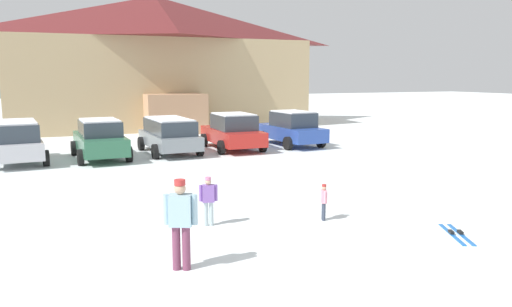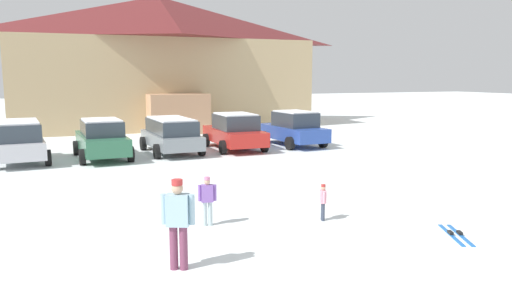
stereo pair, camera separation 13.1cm
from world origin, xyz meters
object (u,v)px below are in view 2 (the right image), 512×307
parked_green_coupe (102,139)px  skier_child_in_purple_jacket (207,198)px  parked_blue_hatchback (294,128)px  skier_adult_in_blue_parka (178,219)px  parked_silver_wagon (20,140)px  ski_lodge (160,61)px  parked_red_sedan (235,131)px  parked_grey_wagon (171,134)px  skier_child_in_pink_snowsuit (323,200)px  pair_of_skis (456,234)px

parked_green_coupe → skier_child_in_purple_jacket: parked_green_coupe is taller
parked_blue_hatchback → skier_adult_in_blue_parka: (-9.33, -13.75, 0.07)m
parked_silver_wagon → skier_child_in_purple_jacket: (4.41, -11.10, -0.26)m
ski_lodge → parked_red_sedan: ski_lodge is taller
parked_red_sedan → parked_blue_hatchback: bearing=1.1°
skier_child_in_purple_jacket → parked_grey_wagon: bearing=81.0°
parked_green_coupe → skier_adult_in_blue_parka: bearing=-90.1°
parked_red_sedan → parked_silver_wagon: bearing=-178.7°
ski_lodge → skier_adult_in_blue_parka: (-5.46, -26.95, -3.58)m
skier_adult_in_blue_parka → skier_child_in_pink_snowsuit: bearing=23.1°
skier_child_in_purple_jacket → skier_child_in_pink_snowsuit: (2.71, -0.68, -0.15)m
parked_red_sedan → parked_blue_hatchback: parked_blue_hatchback is taller
pair_of_skis → parked_grey_wagon: bearing=102.1°
parked_grey_wagon → parked_red_sedan: size_ratio=1.01×
parked_silver_wagon → skier_child_in_purple_jacket: bearing=-68.3°
skier_adult_in_blue_parka → parked_green_coupe: bearing=89.9°
parked_grey_wagon → skier_child_in_pink_snowsuit: (0.91, -12.00, -0.37)m
ski_lodge → parked_blue_hatchback: bearing=-73.7°
parked_blue_hatchback → skier_child_in_purple_jacket: (-8.05, -11.38, -0.21)m
parked_red_sedan → pair_of_skis: parked_red_sedan is taller
parked_green_coupe → skier_child_in_purple_jacket: bearing=-83.4°
parked_blue_hatchback → skier_child_in_pink_snowsuit: parked_blue_hatchback is taller
ski_lodge → skier_adult_in_blue_parka: bearing=-101.5°
parked_silver_wagon → parked_blue_hatchback: 12.46m
parked_silver_wagon → parked_red_sedan: (9.28, 0.21, -0.05)m
skier_child_in_pink_snowsuit → parked_blue_hatchback: bearing=66.1°
skier_adult_in_blue_parka → parked_red_sedan: bearing=65.8°
skier_child_in_purple_jacket → pair_of_skis: size_ratio=0.78×
parked_red_sedan → skier_child_in_pink_snowsuit: size_ratio=5.07×
parked_green_coupe → skier_child_in_pink_snowsuit: 12.29m
parked_grey_wagon → parked_blue_hatchback: parked_blue_hatchback is taller
ski_lodge → parked_green_coupe: 15.12m
ski_lodge → parked_silver_wagon: size_ratio=4.78×
ski_lodge → pair_of_skis: 27.77m
parked_silver_wagon → parked_blue_hatchback: bearing=1.2°
parked_blue_hatchback → parked_green_coupe: bearing=-177.4°
parked_green_coupe → parked_grey_wagon: parked_green_coupe is taller
skier_child_in_pink_snowsuit → ski_lodge: bearing=86.7°
parked_red_sedan → skier_child_in_pink_snowsuit: 12.19m
parked_silver_wagon → skier_child_in_pink_snowsuit: 13.77m
parked_blue_hatchback → skier_adult_in_blue_parka: parked_blue_hatchback is taller
parked_green_coupe → pair_of_skis: 15.08m
parked_red_sedan → ski_lodge: bearing=93.0°
parked_red_sedan → skier_adult_in_blue_parka: parked_red_sedan is taller
parked_silver_wagon → skier_child_in_pink_snowsuit: (7.12, -11.78, -0.41)m
parked_red_sedan → skier_child_in_pink_snowsuit: bearing=-100.2°
ski_lodge → parked_grey_wagon: bearing=-100.2°
parked_silver_wagon → pair_of_skis: (9.24, -13.93, -0.89)m
parked_silver_wagon → parked_red_sedan: parked_red_sedan is taller
ski_lodge → pair_of_skis: (0.65, -27.40, -4.50)m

